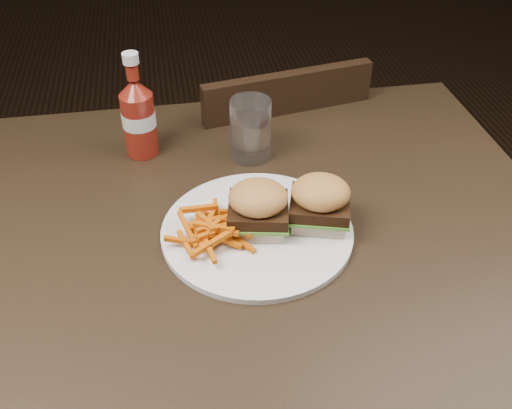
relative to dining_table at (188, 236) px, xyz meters
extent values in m
cube|color=black|center=(0.00, 0.00, 0.00)|extent=(1.20, 0.80, 0.04)
cube|color=black|center=(0.20, 0.50, -0.30)|extent=(0.44, 0.44, 0.04)
cylinder|color=white|center=(0.11, -0.04, 0.03)|extent=(0.30, 0.30, 0.01)
cube|color=beige|center=(0.11, -0.03, 0.04)|extent=(0.09, 0.09, 0.02)
cube|color=beige|center=(0.20, -0.04, 0.04)|extent=(0.10, 0.10, 0.02)
cylinder|color=maroon|center=(-0.06, 0.23, 0.08)|extent=(0.07, 0.07, 0.12)
cylinder|color=white|center=(0.13, 0.18, 0.08)|extent=(0.10, 0.10, 0.12)
camera|label=1|loc=(-0.01, -0.73, 0.63)|focal=42.00mm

